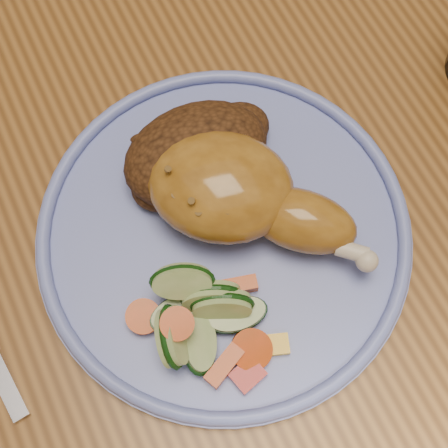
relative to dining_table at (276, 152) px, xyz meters
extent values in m
plane|color=brown|center=(0.00, 0.00, -0.67)|extent=(4.00, 4.00, 0.00)
cube|color=brown|center=(0.00, 0.00, 0.06)|extent=(0.90, 1.40, 0.04)
cylinder|color=#4C2D16|center=(-0.18, 0.37, -0.46)|extent=(0.04, 0.04, 0.41)
cylinder|color=#4C2D16|center=(0.18, 0.37, -0.46)|extent=(0.04, 0.04, 0.41)
cylinder|color=#6C7CCC|center=(-0.09, -0.08, 0.09)|extent=(0.27, 0.27, 0.01)
torus|color=#6C7CCC|center=(-0.09, -0.08, 0.10)|extent=(0.27, 0.27, 0.01)
ellipsoid|color=#A67023|center=(-0.09, -0.06, 0.12)|extent=(0.13, 0.13, 0.06)
ellipsoid|color=#A67023|center=(-0.04, -0.10, 0.12)|extent=(0.09, 0.09, 0.04)
sphere|color=beige|center=(-0.02, -0.15, 0.12)|extent=(0.02, 0.02, 0.02)
ellipsoid|color=#452711|center=(-0.09, -0.02, 0.12)|extent=(0.11, 0.08, 0.05)
ellipsoid|color=#452711|center=(-0.05, -0.02, 0.11)|extent=(0.05, 0.04, 0.03)
ellipsoid|color=#452711|center=(-0.12, -0.03, 0.10)|extent=(0.05, 0.04, 0.02)
cube|color=#A50A05|center=(-0.12, -0.18, 0.10)|extent=(0.02, 0.02, 0.01)
cube|color=#E5A507|center=(-0.10, -0.17, 0.10)|extent=(0.02, 0.02, 0.01)
cylinder|color=red|center=(-0.15, -0.13, 0.12)|extent=(0.02, 0.02, 0.01)
cube|color=red|center=(-0.14, -0.17, 0.10)|extent=(0.03, 0.02, 0.01)
cylinder|color=red|center=(-0.17, -0.11, 0.10)|extent=(0.02, 0.03, 0.01)
cube|color=red|center=(-0.10, -0.12, 0.10)|extent=(0.03, 0.02, 0.01)
cylinder|color=red|center=(-0.11, -0.17, 0.10)|extent=(0.03, 0.03, 0.01)
cylinder|color=#AABD7B|center=(-0.12, -0.12, 0.11)|extent=(0.05, 0.04, 0.04)
cylinder|color=#AABD7B|center=(-0.16, -0.14, 0.12)|extent=(0.04, 0.05, 0.04)
cylinder|color=#AABD7B|center=(-0.14, -0.15, 0.10)|extent=(0.05, 0.05, 0.02)
cylinder|color=#AABD7B|center=(-0.15, -0.12, 0.10)|extent=(0.04, 0.04, 0.02)
cylinder|color=#AABD7B|center=(-0.14, -0.11, 0.12)|extent=(0.05, 0.05, 0.04)
cylinder|color=#AABD7B|center=(-0.11, -0.14, 0.10)|extent=(0.05, 0.05, 0.02)
cylinder|color=#AABD7B|center=(-0.12, -0.13, 0.11)|extent=(0.05, 0.04, 0.04)
camera|label=1|loc=(-0.16, -0.22, 0.52)|focal=50.00mm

